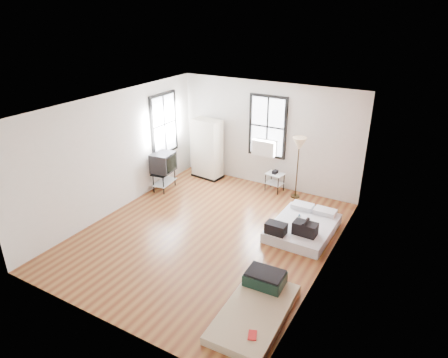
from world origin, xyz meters
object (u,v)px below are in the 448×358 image
Objects in this scene: side_table at (275,177)px; mattress_main at (302,227)px; mattress_bare at (257,304)px; tv_stand at (163,164)px; wardrobe at (207,149)px; floor_lamp at (299,147)px.

mattress_main is at bearing -50.55° from side_table.
mattress_main is 2.17m from side_table.
side_table reaches higher than mattress_bare.
tv_stand is (-4.14, 2.95, 0.62)m from mattress_bare.
mattress_main is 1.01× the size of wardrobe.
floor_lamp is at bearing 14.47° from tv_stand.
mattress_bare is 1.09× the size of wardrobe.
tv_stand reaches higher than side_table.
wardrobe is 1.64× the size of tv_stand.
wardrobe is 2.71m from floor_lamp.
wardrobe reaches higher than side_table.
tv_stand is at bearing -107.29° from wardrobe.
side_table is 1.15m from floor_lamp.
floor_lamp is (2.66, 0.00, 0.52)m from wardrobe.
floor_lamp is at bearing 99.92° from mattress_bare.
wardrobe is (-3.41, 1.59, 0.69)m from mattress_main.
tv_stand is (-3.21, -1.28, -0.63)m from floor_lamp.
wardrobe reaches higher than tv_stand.
side_table is at bearing 130.26° from mattress_main.
mattress_bare is at bearing -77.64° from floor_lamp.
mattress_bare is at bearing -42.87° from tv_stand.
mattress_main reaches higher than mattress_bare.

